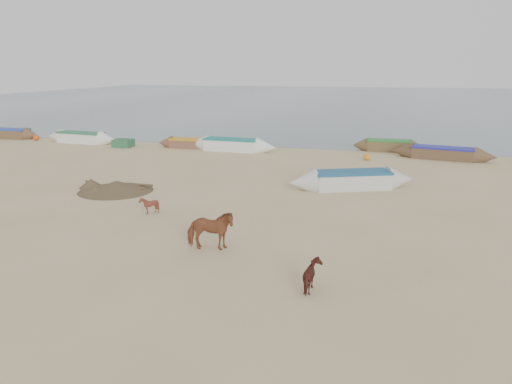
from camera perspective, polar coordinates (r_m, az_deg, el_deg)
ground at (r=17.54m, az=-3.31°, el=-6.28°), size 140.00×140.00×0.00m
sea at (r=97.94m, az=11.77°, el=10.31°), size 160.00×160.00×0.00m
cow_adult at (r=17.09m, az=-5.27°, el=-4.39°), size 1.77×1.06×1.40m
calf_front at (r=21.71m, az=-12.13°, el=-1.48°), size 0.69×0.61×0.76m
calf_right at (r=14.19m, az=6.59°, el=-9.54°), size 1.03×1.10×0.87m
near_canoe at (r=26.06m, az=10.89°, el=1.37°), size 6.62×3.85×0.92m
debris_pile at (r=26.12m, az=-15.75°, el=0.59°), size 4.78×4.78×0.45m
waterline_canoes at (r=37.05m, az=5.06°, el=5.28°), size 56.16×4.40×0.93m
beach_clutter at (r=35.82m, az=12.75°, el=4.47°), size 47.53×3.86×0.64m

